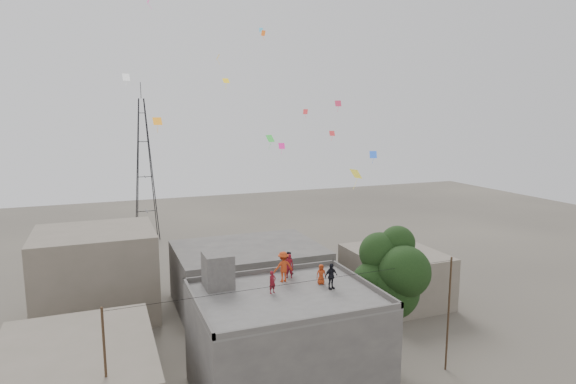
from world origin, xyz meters
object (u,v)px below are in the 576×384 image
object	(u,v)px
transmission_tower	(145,169)
person_dark_adult	(331,276)
person_red_adult	(289,266)
tree	(392,275)
stair_head_box	(218,270)

from	to	relation	value
transmission_tower	person_dark_adult	xyz separation A→B (m)	(6.77, -40.08, -2.21)
person_red_adult	transmission_tower	bearing A→B (deg)	-51.24
person_dark_adult	tree	bearing A→B (deg)	-4.15
tree	person_dark_adult	xyz separation A→B (m)	(-4.60, -0.67, 0.75)
transmission_tower	person_dark_adult	world-z (taller)	transmission_tower
tree	person_dark_adult	distance (m)	4.71
stair_head_box	transmission_tower	xyz separation A→B (m)	(-0.80, 37.40, 1.97)
person_red_adult	person_dark_adult	xyz separation A→B (m)	(1.55, -2.63, -0.01)
stair_head_box	person_dark_adult	xyz separation A→B (m)	(5.97, -2.68, -0.25)
stair_head_box	person_red_adult	world-z (taller)	stair_head_box
person_red_adult	person_dark_adult	size ratio (longest dim) A/B	1.01
transmission_tower	tree	bearing A→B (deg)	-73.91
stair_head_box	transmission_tower	size ratio (longest dim) A/B	0.10
stair_head_box	person_red_adult	size ratio (longest dim) A/B	1.31
transmission_tower	person_dark_adult	size ratio (longest dim) A/B	13.25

